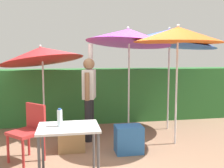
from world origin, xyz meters
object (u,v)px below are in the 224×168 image
umbrella_rainbow (41,54)px  umbrella_orange (178,35)px  umbrella_yellow (129,36)px  chair_plastic (29,129)px  umbrella_navy (169,37)px  person_vendor (89,93)px  folding_table (69,133)px  bottle_water (60,118)px  crate_cardboard (71,141)px  cooler_box (129,139)px

umbrella_rainbow → umbrella_orange: bearing=-23.4°
umbrella_yellow → chair_plastic: size_ratio=2.65×
umbrella_rainbow → umbrella_navy: size_ratio=0.88×
person_vendor → folding_table: person_vendor is taller
umbrella_navy → bottle_water: 3.29m
umbrella_navy → crate_cardboard: bearing=-156.6°
cooler_box → bottle_water: size_ratio=1.95×
bottle_water → umbrella_navy: bearing=40.1°
umbrella_rainbow → crate_cardboard: 1.93m
umbrella_yellow → cooler_box: 2.25m
umbrella_yellow → umbrella_navy: 0.91m
umbrella_orange → umbrella_navy: 0.99m
cooler_box → folding_table: size_ratio=0.58×
umbrella_rainbow → chair_plastic: size_ratio=2.29×
umbrella_rainbow → chair_plastic: 1.81m
person_vendor → crate_cardboard: size_ratio=4.15×
umbrella_rainbow → cooler_box: 2.49m
person_vendor → folding_table: (-0.43, -1.59, -0.30)m
chair_plastic → crate_cardboard: chair_plastic is taller
umbrella_rainbow → umbrella_yellow: size_ratio=0.86×
crate_cardboard → bottle_water: bottle_water is taller
bottle_water → cooler_box: bearing=33.2°
person_vendor → chair_plastic: size_ratio=2.11×
umbrella_rainbow → cooler_box: (1.52, -1.35, -1.44)m
umbrella_navy → bottle_water: (-2.34, -1.97, -1.21)m
umbrella_navy → chair_plastic: 3.46m
umbrella_rainbow → umbrella_orange: 2.73m
umbrella_yellow → folding_table: 2.82m
person_vendor → chair_plastic: person_vendor is taller
umbrella_rainbow → folding_table: 2.41m
crate_cardboard → cooler_box: bearing=-17.1°
chair_plastic → cooler_box: 1.64m
chair_plastic → umbrella_yellow: bearing=34.3°
chair_plastic → cooler_box: size_ratio=1.90×
umbrella_orange → crate_cardboard: bearing=179.3°
chair_plastic → folding_table: chair_plastic is taller
umbrella_rainbow → person_vendor: umbrella_rainbow is taller
umbrella_yellow → umbrella_navy: size_ratio=1.02×
chair_plastic → crate_cardboard: 0.81m
person_vendor → chair_plastic: (-1.02, -0.86, -0.42)m
umbrella_rainbow → umbrella_yellow: umbrella_yellow is taller
umbrella_orange → bottle_water: 2.61m
umbrella_orange → chair_plastic: (-2.58, -0.30, -1.51)m
person_vendor → folding_table: size_ratio=2.35×
umbrella_navy → chair_plastic: bearing=-155.8°
umbrella_orange → crate_cardboard: size_ratio=4.88×
umbrella_yellow → umbrella_navy: umbrella_yellow is taller
person_vendor → folding_table: bearing=-105.0°
umbrella_navy → umbrella_orange: bearing=-104.4°
umbrella_orange → cooler_box: bearing=-164.3°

